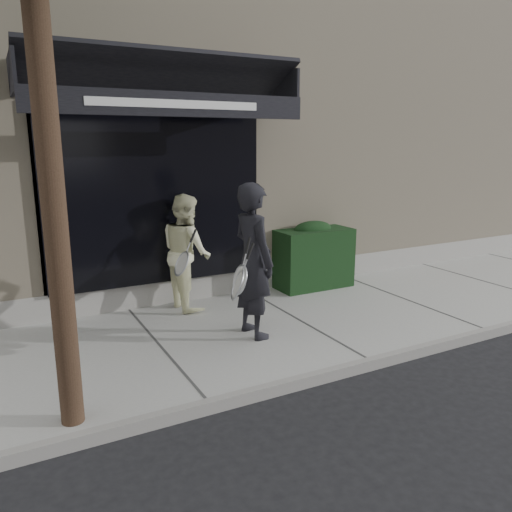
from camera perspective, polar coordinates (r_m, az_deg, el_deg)
ground at (r=7.17m, az=4.66°, el=-8.02°), size 80.00×80.00×0.00m
sidewalk at (r=7.15m, az=4.67°, el=-7.57°), size 20.00×3.00×0.12m
curb at (r=6.00m, az=12.84°, el=-11.92°), size 20.00×0.10×0.14m
building_facade at (r=11.18m, az=-9.33°, el=13.71°), size 14.30×8.04×5.64m
hedge at (r=8.56m, az=6.44°, el=0.04°), size 1.30×0.70×1.14m
pedestrian_front at (r=6.25m, az=-0.32°, el=-0.57°), size 0.78×0.95×1.96m
pedestrian_back at (r=7.42m, az=-7.95°, el=0.49°), size 0.69×0.96×1.71m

